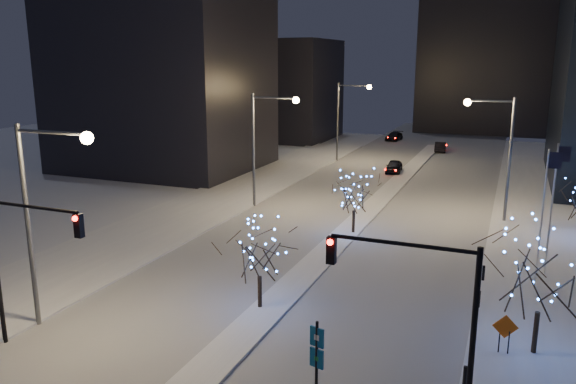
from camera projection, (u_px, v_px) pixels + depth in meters
The scene contains 23 objects.
road at pixel (384, 196), 54.08m from camera, with size 20.00×130.00×0.02m, color #9FA4AD.
median at pixel (371, 208), 49.55m from camera, with size 2.00×80.00×0.15m, color silver.
east_sidewalk at pixel (568, 270), 35.05m from camera, with size 10.00×90.00×0.15m, color silver.
west_sidewalk at pixel (173, 221), 45.66m from camera, with size 8.00×90.00×0.15m, color silver.
filler_west_near at pixel (162, 67), 66.07m from camera, with size 22.00×18.00×24.00m, color black.
filler_west_far at pixel (278, 90), 93.31m from camera, with size 18.00×16.00×16.00m, color black.
horizon_block at pixel (494, 12), 98.45m from camera, with size 24.00×14.00×42.00m, color black.
street_lamp_w_near at pixel (42, 200), 26.10m from camera, with size 4.40×0.56×10.00m.
street_lamp_w_mid at pixel (264, 135), 48.64m from camera, with size 4.40×0.56×10.00m.
street_lamp_w_far at pixel (346, 111), 71.18m from camera, with size 4.40×0.56×10.00m.
street_lamp_east at pixel (499, 143), 44.40m from camera, with size 3.90×0.56×10.00m.
traffic_signal_west at pixel (20, 250), 24.51m from camera, with size 5.26×0.43×7.00m.
traffic_signal_east at pixel (427, 304), 19.05m from camera, with size 5.26×0.43×7.00m.
flagpoles at pixel (549, 204), 32.08m from camera, with size 1.35×2.60×8.00m.
bollards at pixel (476, 315), 27.66m from camera, with size 0.16×12.16×0.90m.
car_near at pixel (394, 167), 65.27m from camera, with size 1.72×4.27×1.45m, color black.
car_mid at pixel (440, 147), 80.27m from camera, with size 1.49×4.27×1.41m, color black.
car_far at pixel (394, 136), 91.34m from camera, with size 1.91×4.71×1.37m, color black.
holiday_tree_median_near at pixel (259, 250), 28.91m from camera, with size 4.22×4.22×4.86m.
holiday_tree_median_far at pixel (354, 193), 41.75m from camera, with size 4.39×4.39×4.62m.
holiday_tree_plaza_near at pixel (542, 273), 24.15m from camera, with size 5.14×5.14×6.00m.
wayfinding_sign at pixel (317, 354), 21.11m from camera, with size 0.60×0.24×3.39m.
construction_sign at pixel (505, 330), 24.69m from camera, with size 1.11×0.16×1.83m.
Camera 1 is at (11.20, -17.15, 12.86)m, focal length 35.00 mm.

